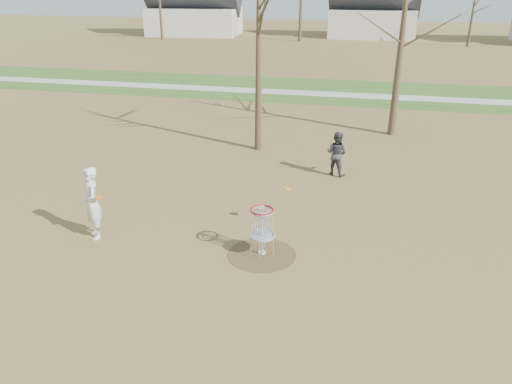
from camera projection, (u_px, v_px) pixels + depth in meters
The scene contains 10 objects.
ground at pixel (262, 255), 12.96m from camera, with size 160.00×160.00×0.00m, color brown.
green_band at pixel (332, 91), 31.78m from camera, with size 160.00×8.00×0.01m, color #2D5119.
footpath at pixel (330, 94), 30.88m from camera, with size 160.00×1.50×0.01m, color #9E9E99.
dirt_circle at pixel (262, 254), 12.96m from camera, with size 1.80×1.80×0.01m, color #47331E.
player_standing at pixel (92, 203), 13.48m from camera, with size 0.74×0.49×2.03m, color silver.
player_throwing at pixel (337, 153), 17.95m from camera, with size 0.79×0.61×1.62m, color #39383E.
disc_grounded at pixel (262, 252), 13.04m from camera, with size 0.22×0.22×0.02m, color silver.
discs_in_play at pixel (199, 193), 13.49m from camera, with size 4.98×1.94×0.09m.
disc_golf_basket at pixel (262, 223), 12.60m from camera, with size 0.64×0.64×1.35m.
houses_row at pixel (395, 7), 57.78m from camera, with size 56.51×10.01×7.26m.
Camera 1 is at (2.36, -11.02, 6.61)m, focal length 35.00 mm.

